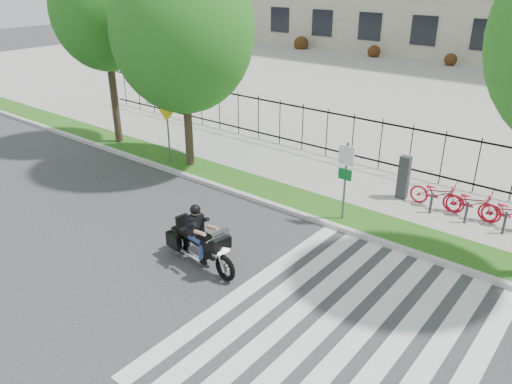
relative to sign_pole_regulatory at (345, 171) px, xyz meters
The scene contains 13 objects.
ground 5.38m from the sign_pole_regulatory, 115.95° to the right, with size 120.00×120.00×0.00m, color #323235.
curb 2.82m from the sign_pole_regulatory, 167.87° to the right, with size 60.00×0.20×0.15m, color #B6B2AB.
grass_verge 2.81m from the sign_pole_regulatory, behind, with size 60.00×1.50×0.15m, color #2A5B16.
sidewalk 4.00m from the sign_pole_regulatory, 127.82° to the left, with size 60.00×3.50×0.15m, color gray.
plaza 20.61m from the sign_pole_regulatory, 96.23° to the left, with size 80.00×34.00×0.10m, color gray.
crosswalk_stripes 5.54m from the sign_pole_regulatory, 60.44° to the right, with size 5.70×8.00×0.01m, color silver, non-canonical shape.
iron_fence 5.16m from the sign_pole_regulatory, 115.75° to the left, with size 30.00×0.06×2.00m, color black, non-canonical shape.
lamp_post_left 16.11m from the sign_pole_regulatory, 152.45° to the left, with size 1.06×0.70×4.25m.
street_tree_0 12.39m from the sign_pole_regulatory, behind, with size 4.31×4.31×8.11m.
street_tree_1 7.98m from the sign_pole_regulatory, behind, with size 5.24×5.24×8.17m.
sign_pole_regulatory is the anchor object (origin of this frame).
sign_pole_warning 7.93m from the sign_pole_regulatory, behind, with size 0.78×0.09×2.49m.
motorcycle_rider 4.95m from the sign_pole_regulatory, 111.13° to the right, with size 2.70×0.95×2.09m.
Camera 1 is at (8.85, -8.00, 7.36)m, focal length 35.00 mm.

